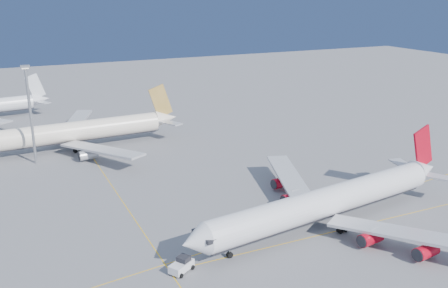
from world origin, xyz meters
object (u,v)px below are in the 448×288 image
at_px(light_mast, 30,107).
at_px(pushback_tug, 182,265).
at_px(airliner_etihad, 75,132).
at_px(airliner_virgin, 330,201).

bearing_deg(light_mast, pushback_tug, -76.20).
bearing_deg(airliner_etihad, pushback_tug, -89.73).
distance_m(airliner_virgin, airliner_etihad, 83.67).
relative_size(airliner_etihad, pushback_tug, 13.17).
distance_m(airliner_virgin, pushback_tug, 34.13).
distance_m(pushback_tug, light_mast, 73.01).
height_order(airliner_virgin, light_mast, light_mast).
xyz_separation_m(airliner_virgin, pushback_tug, (-33.66, -4.14, -3.88)).
height_order(airliner_etihad, light_mast, light_mast).
xyz_separation_m(airliner_virgin, airliner_etihad, (-38.46, 74.31, 0.22)).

